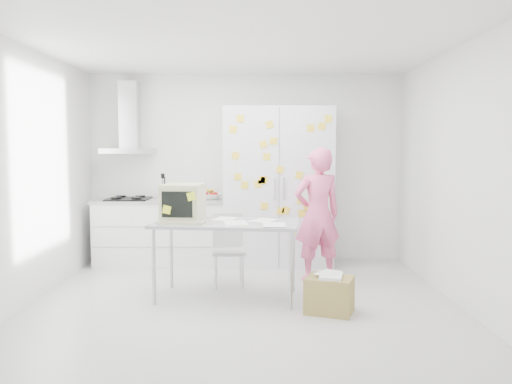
{
  "coord_description": "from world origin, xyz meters",
  "views": [
    {
      "loc": [
        0.11,
        -5.28,
        1.64
      ],
      "look_at": [
        0.14,
        0.72,
        1.11
      ],
      "focal_mm": 35.0,
      "sensor_mm": 36.0,
      "label": 1
    }
  ],
  "objects_px": {
    "cardboard_box": "(329,294)",
    "desk": "(198,212)",
    "person": "(317,215)",
    "chair": "(228,245)"
  },
  "relations": [
    {
      "from": "person",
      "to": "desk",
      "type": "height_order",
      "value": "person"
    },
    {
      "from": "desk",
      "to": "cardboard_box",
      "type": "distance_m",
      "value": 1.66
    },
    {
      "from": "cardboard_box",
      "to": "desk",
      "type": "bearing_deg",
      "value": 157.32
    },
    {
      "from": "desk",
      "to": "chair",
      "type": "bearing_deg",
      "value": 64.62
    },
    {
      "from": "person",
      "to": "cardboard_box",
      "type": "distance_m",
      "value": 1.37
    },
    {
      "from": "cardboard_box",
      "to": "person",
      "type": "bearing_deg",
      "value": 88.67
    },
    {
      "from": "person",
      "to": "chair",
      "type": "distance_m",
      "value": 1.16
    },
    {
      "from": "person",
      "to": "cardboard_box",
      "type": "xyz_separation_m",
      "value": [
        -0.03,
        -1.22,
        -0.64
      ]
    },
    {
      "from": "chair",
      "to": "cardboard_box",
      "type": "distance_m",
      "value": 1.52
    },
    {
      "from": "chair",
      "to": "person",
      "type": "bearing_deg",
      "value": 2.3
    }
  ]
}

